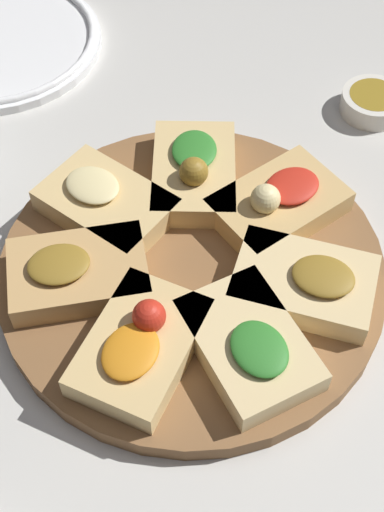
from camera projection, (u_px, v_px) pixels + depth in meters
The scene contains 10 objects.
ground_plane at pixel (192, 277), 0.65m from camera, with size 3.00×3.00×0.00m, color beige.
serving_board at pixel (192, 270), 0.64m from camera, with size 0.34×0.34×0.02m, color brown.
focaccia_slice_0 at pixel (278, 203), 0.65m from camera, with size 0.09×0.12×0.05m.
focaccia_slice_1 at pixel (194, 171), 0.68m from camera, with size 0.14×0.13×0.05m.
focaccia_slice_2 at pixel (105, 203), 0.66m from camera, with size 0.14×0.11×0.03m.
focaccia_slice_3 at pixel (77, 272), 0.61m from camera, with size 0.12×0.14×0.03m.
focaccia_slice_4 at pixel (140, 345), 0.56m from camera, with size 0.13×0.14×0.05m.
focaccia_slice_5 at pixel (249, 345), 0.57m from camera, with size 0.12×0.09×0.03m.
focaccia_slice_6 at pixel (305, 283), 0.60m from camera, with size 0.14×0.14×0.03m.
dipping_bowl at pixel (373, 102), 0.77m from camera, with size 0.07×0.07×0.02m.
Camera 1 is at (-0.31, 0.20, 0.53)m, focal length 50.00 mm.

